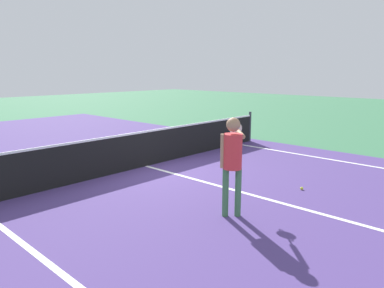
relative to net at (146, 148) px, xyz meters
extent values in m
plane|color=#38724C|center=(0.00, 0.00, -0.49)|extent=(60.00, 60.00, 0.00)
cube|color=#4C387A|center=(0.00, 0.00, -0.49)|extent=(10.62, 24.40, 0.00)
cube|color=white|center=(0.00, -3.20, -0.49)|extent=(0.10, 6.40, 0.01)
cylinder|color=#33383D|center=(4.87, 0.00, 0.04)|extent=(0.09, 0.09, 1.07)
cube|color=black|center=(0.00, 0.00, -0.04)|extent=(9.75, 0.02, 0.91)
cube|color=white|center=(0.00, 0.00, 0.44)|extent=(9.75, 0.03, 0.05)
cylinder|color=#3F7247|center=(-1.24, -3.65, -0.06)|extent=(0.11, 0.11, 0.86)
cylinder|color=#3F7247|center=(-1.09, -3.81, -0.06)|extent=(0.11, 0.11, 0.86)
cylinder|color=red|center=(-1.16, -3.73, 0.67)|extent=(0.32, 0.32, 0.60)
sphere|color=#A87A5B|center=(-1.16, -3.73, 1.13)|extent=(0.24, 0.24, 0.24)
cylinder|color=#A87A5B|center=(-1.28, -3.60, 0.68)|extent=(0.08, 0.08, 0.59)
cylinder|color=#A87A5B|center=(-0.83, -3.64, 0.92)|extent=(0.48, 0.46, 0.08)
cylinder|color=black|center=(-0.54, -3.36, 0.92)|extent=(0.18, 0.17, 0.03)
torus|color=red|center=(-0.37, -3.20, 0.92)|extent=(0.22, 0.21, 0.28)
cylinder|color=silver|center=(-0.37, -3.20, 0.92)|extent=(0.18, 0.18, 0.25)
sphere|color=#CCE033|center=(1.01, -3.97, -0.46)|extent=(0.07, 0.07, 0.07)
camera|label=1|loc=(-5.99, -7.30, 2.00)|focal=33.76mm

